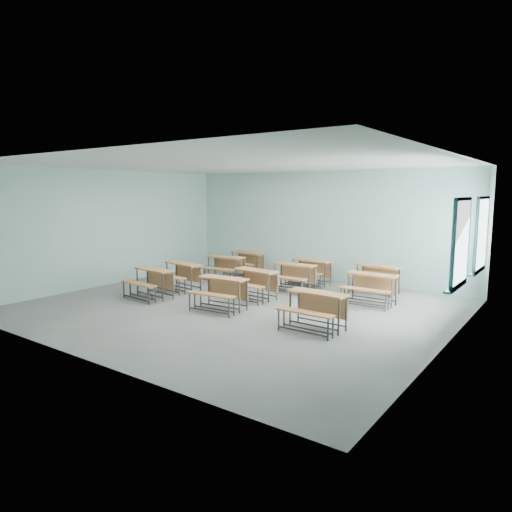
{
  "coord_description": "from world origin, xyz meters",
  "views": [
    {
      "loc": [
        6.23,
        -7.99,
        2.6
      ],
      "look_at": [
        -0.36,
        1.2,
        1.0
      ],
      "focal_mm": 32.0,
      "sensor_mm": 36.0,
      "label": 1
    }
  ],
  "objects_px": {
    "desk_unit_r0c1": "(221,288)",
    "desk_unit_r3c0": "(245,260)",
    "desk_unit_r1c0": "(180,272)",
    "desk_unit_r0c2": "(315,305)",
    "desk_unit_r2c1": "(293,273)",
    "desk_unit_r3c1": "(310,268)",
    "desk_unit_r1c1": "(253,280)",
    "desk_unit_r0c0": "(151,279)",
    "desk_unit_r2c2": "(370,284)",
    "desk_unit_r3c2": "(376,274)",
    "desk_unit_r2c0": "(224,265)"
  },
  "relations": [
    {
      "from": "desk_unit_r1c0",
      "to": "desk_unit_r0c0",
      "type": "bearing_deg",
      "value": -77.87
    },
    {
      "from": "desk_unit_r0c1",
      "to": "desk_unit_r3c0",
      "type": "distance_m",
      "value": 4.29
    },
    {
      "from": "desk_unit_r0c1",
      "to": "desk_unit_r2c2",
      "type": "distance_m",
      "value": 3.46
    },
    {
      "from": "desk_unit_r1c1",
      "to": "desk_unit_r2c2",
      "type": "bearing_deg",
      "value": 29.05
    },
    {
      "from": "desk_unit_r1c0",
      "to": "desk_unit_r2c0",
      "type": "bearing_deg",
      "value": 92.11
    },
    {
      "from": "desk_unit_r2c1",
      "to": "desk_unit_r2c2",
      "type": "height_order",
      "value": "same"
    },
    {
      "from": "desk_unit_r3c1",
      "to": "desk_unit_r3c0",
      "type": "bearing_deg",
      "value": -179.9
    },
    {
      "from": "desk_unit_r0c1",
      "to": "desk_unit_r2c1",
      "type": "height_order",
      "value": "same"
    },
    {
      "from": "desk_unit_r0c1",
      "to": "desk_unit_r1c1",
      "type": "relative_size",
      "value": 1.0
    },
    {
      "from": "desk_unit_r2c1",
      "to": "desk_unit_r3c1",
      "type": "relative_size",
      "value": 0.96
    },
    {
      "from": "desk_unit_r1c1",
      "to": "desk_unit_r3c1",
      "type": "relative_size",
      "value": 1.0
    },
    {
      "from": "desk_unit_r1c0",
      "to": "desk_unit_r0c2",
      "type": "bearing_deg",
      "value": -5.5
    },
    {
      "from": "desk_unit_r2c0",
      "to": "desk_unit_r3c0",
      "type": "relative_size",
      "value": 1.0
    },
    {
      "from": "desk_unit_r0c1",
      "to": "desk_unit_r2c2",
      "type": "bearing_deg",
      "value": 38.92
    },
    {
      "from": "desk_unit_r3c2",
      "to": "desk_unit_r1c1",
      "type": "bearing_deg",
      "value": -125.66
    },
    {
      "from": "desk_unit_r0c2",
      "to": "desk_unit_r2c0",
      "type": "relative_size",
      "value": 0.97
    },
    {
      "from": "desk_unit_r0c0",
      "to": "desk_unit_r1c1",
      "type": "bearing_deg",
      "value": 39.22
    },
    {
      "from": "desk_unit_r0c1",
      "to": "desk_unit_r3c0",
      "type": "relative_size",
      "value": 0.99
    },
    {
      "from": "desk_unit_r0c2",
      "to": "desk_unit_r2c2",
      "type": "distance_m",
      "value": 2.48
    },
    {
      "from": "desk_unit_r1c1",
      "to": "desk_unit_r3c2",
      "type": "height_order",
      "value": "same"
    },
    {
      "from": "desk_unit_r0c2",
      "to": "desk_unit_r3c1",
      "type": "xyz_separation_m",
      "value": [
        -2.13,
        3.64,
        0.0
      ]
    },
    {
      "from": "desk_unit_r0c1",
      "to": "desk_unit_r1c1",
      "type": "xyz_separation_m",
      "value": [
        -0.01,
        1.24,
        0.0
      ]
    },
    {
      "from": "desk_unit_r0c0",
      "to": "desk_unit_r3c2",
      "type": "bearing_deg",
      "value": 47.9
    },
    {
      "from": "desk_unit_r1c1",
      "to": "desk_unit_r3c1",
      "type": "distance_m",
      "value": 2.32
    },
    {
      "from": "desk_unit_r2c0",
      "to": "desk_unit_r3c1",
      "type": "height_order",
      "value": "same"
    },
    {
      "from": "desk_unit_r3c1",
      "to": "desk_unit_r2c2",
      "type": "bearing_deg",
      "value": -22.99
    },
    {
      "from": "desk_unit_r0c1",
      "to": "desk_unit_r3c1",
      "type": "xyz_separation_m",
      "value": [
        0.27,
        3.54,
        0.0
      ]
    },
    {
      "from": "desk_unit_r3c0",
      "to": "desk_unit_r2c0",
      "type": "bearing_deg",
      "value": -80.96
    },
    {
      "from": "desk_unit_r0c1",
      "to": "desk_unit_r1c1",
      "type": "distance_m",
      "value": 1.24
    },
    {
      "from": "desk_unit_r2c1",
      "to": "desk_unit_r3c2",
      "type": "bearing_deg",
      "value": 30.54
    },
    {
      "from": "desk_unit_r0c1",
      "to": "desk_unit_r0c2",
      "type": "xyz_separation_m",
      "value": [
        2.4,
        -0.1,
        0.0
      ]
    },
    {
      "from": "desk_unit_r0c2",
      "to": "desk_unit_r3c1",
      "type": "distance_m",
      "value": 4.22
    },
    {
      "from": "desk_unit_r3c0",
      "to": "desk_unit_r3c1",
      "type": "distance_m",
      "value": 2.4
    },
    {
      "from": "desk_unit_r3c0",
      "to": "desk_unit_r3c1",
      "type": "xyz_separation_m",
      "value": [
        2.39,
        -0.18,
        0.0
      ]
    },
    {
      "from": "desk_unit_r0c0",
      "to": "desk_unit_r2c2",
      "type": "relative_size",
      "value": 1.05
    },
    {
      "from": "desk_unit_r0c0",
      "to": "desk_unit_r0c2",
      "type": "distance_m",
      "value": 4.52
    },
    {
      "from": "desk_unit_r0c2",
      "to": "desk_unit_r2c2",
      "type": "xyz_separation_m",
      "value": [
        0.1,
        2.48,
        0.0
      ]
    },
    {
      "from": "desk_unit_r2c1",
      "to": "desk_unit_r3c0",
      "type": "distance_m",
      "value": 2.68
    },
    {
      "from": "desk_unit_r3c0",
      "to": "desk_unit_r1c0",
      "type": "bearing_deg",
      "value": -86.27
    },
    {
      "from": "desk_unit_r1c1",
      "to": "desk_unit_r2c1",
      "type": "xyz_separation_m",
      "value": [
        0.32,
        1.34,
        0.0
      ]
    },
    {
      "from": "desk_unit_r0c1",
      "to": "desk_unit_r2c0",
      "type": "xyz_separation_m",
      "value": [
        -2.05,
        2.6,
        0.0
      ]
    },
    {
      "from": "desk_unit_r1c0",
      "to": "desk_unit_r3c0",
      "type": "relative_size",
      "value": 1.02
    },
    {
      "from": "desk_unit_r1c1",
      "to": "desk_unit_r1c0",
      "type": "bearing_deg",
      "value": -168.11
    },
    {
      "from": "desk_unit_r2c1",
      "to": "desk_unit_r3c1",
      "type": "xyz_separation_m",
      "value": [
        -0.03,
        0.97,
        0.0
      ]
    },
    {
      "from": "desk_unit_r1c1",
      "to": "desk_unit_r0c2",
      "type": "bearing_deg",
      "value": -24.35
    },
    {
      "from": "desk_unit_r2c0",
      "to": "desk_unit_r2c1",
      "type": "xyz_separation_m",
      "value": [
        2.35,
        -0.02,
        0.0
      ]
    },
    {
      "from": "desk_unit_r3c1",
      "to": "desk_unit_r1c1",
      "type": "bearing_deg",
      "value": -92.58
    },
    {
      "from": "desk_unit_r0c0",
      "to": "desk_unit_r3c1",
      "type": "distance_m",
      "value": 4.38
    },
    {
      "from": "desk_unit_r2c1",
      "to": "desk_unit_r3c1",
      "type": "distance_m",
      "value": 0.97
    },
    {
      "from": "desk_unit_r0c0",
      "to": "desk_unit_r1c0",
      "type": "relative_size",
      "value": 0.99
    }
  ]
}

